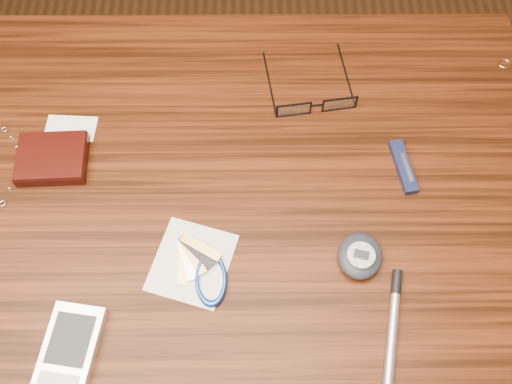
# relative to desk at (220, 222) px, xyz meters

# --- Properties ---
(ground) EXTENTS (3.80, 3.80, 0.00)m
(ground) POSITION_rel_desk_xyz_m (0.00, 0.00, -0.65)
(ground) COLOR #472814
(ground) RESTS_ON ground
(desk) EXTENTS (1.00, 0.70, 0.75)m
(desk) POSITION_rel_desk_xyz_m (0.00, 0.00, 0.00)
(desk) COLOR #3A1709
(desk) RESTS_ON ground
(wallet_and_card) EXTENTS (0.11, 0.13, 0.02)m
(wallet_and_card) POSITION_rel_desk_xyz_m (-0.24, 0.05, 0.11)
(wallet_and_card) COLOR black
(wallet_and_card) RESTS_ON desk
(eyeglasses) EXTENTS (0.15, 0.15, 0.03)m
(eyeglasses) POSITION_rel_desk_xyz_m (0.15, 0.15, 0.11)
(eyeglasses) COLOR black
(eyeglasses) RESTS_ON desk
(gold_ring) EXTENTS (0.03, 0.03, 0.00)m
(gold_ring) POSITION_rel_desk_xyz_m (0.47, 0.24, 0.10)
(gold_ring) COLOR tan
(gold_ring) RESTS_ON desk
(pda_phone) EXTENTS (0.08, 0.13, 0.02)m
(pda_phone) POSITION_rel_desk_xyz_m (-0.18, -0.23, 0.11)
(pda_phone) COLOR silver
(pda_phone) RESTS_ON desk
(pedometer) EXTENTS (0.08, 0.08, 0.03)m
(pedometer) POSITION_rel_desk_xyz_m (0.20, -0.10, 0.11)
(pedometer) COLOR black
(pedometer) RESTS_ON desk
(notepad_keys) EXTENTS (0.13, 0.14, 0.01)m
(notepad_keys) POSITION_rel_desk_xyz_m (-0.02, -0.12, 0.11)
(notepad_keys) COLOR silver
(notepad_keys) RESTS_ON desk
(pocket_knife) EXTENTS (0.03, 0.09, 0.01)m
(pocket_knife) POSITION_rel_desk_xyz_m (0.28, 0.04, 0.11)
(pocket_knife) COLOR #111C35
(pocket_knife) RESTS_ON desk
(silver_pen) EXTENTS (0.04, 0.16, 0.01)m
(silver_pen) POSITION_rel_desk_xyz_m (0.24, -0.19, 0.11)
(silver_pen) COLOR silver
(silver_pen) RESTS_ON desk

